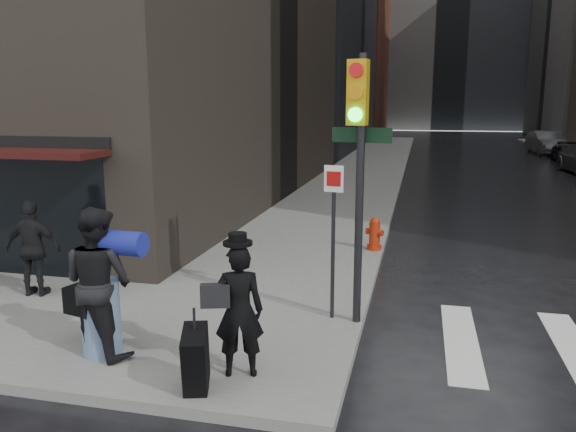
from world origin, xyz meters
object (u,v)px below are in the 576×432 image
man_overcoat (230,318)px  man_jeans (99,281)px  parked_car_4 (569,151)px  parked_car_5 (546,143)px  man_greycoat (33,248)px  fire_hydrant (374,235)px  traffic_light (356,154)px

man_overcoat → man_jeans: man_jeans is taller
parked_car_4 → parked_car_5: 5.79m
man_jeans → parked_car_4: (12.95, 30.93, -0.51)m
man_greycoat → man_overcoat: bearing=146.9°
man_greycoat → fire_hydrant: bearing=-147.8°
fire_hydrant → parked_car_5: (9.61, 30.18, 0.33)m
man_jeans → traffic_light: size_ratio=0.50×
man_overcoat → parked_car_4: (11.00, 31.19, -0.26)m
man_jeans → man_overcoat: bearing=-173.3°
man_jeans → parked_car_5: man_jeans is taller
man_jeans → parked_car_5: bearing=-94.7°
parked_car_5 → fire_hydrant: bearing=-111.8°
man_jeans → traffic_light: bearing=-135.3°
man_overcoat → parked_car_5: (10.83, 36.98, -0.11)m
man_greycoat → traffic_light: traffic_light is taller
parked_car_4 → parked_car_5: parked_car_5 is taller
man_jeans → fire_hydrant: bearing=-101.5°
traffic_light → man_overcoat: bearing=-110.8°
man_greycoat → fire_hydrant: 7.33m
man_greycoat → fire_hydrant: size_ratio=2.24×
man_greycoat → parked_car_5: size_ratio=0.35×
traffic_light → parked_car_4: traffic_light is taller
traffic_light → parked_car_5: 36.17m
man_overcoat → parked_car_5: bearing=-123.1°
traffic_light → parked_car_4: bearing=81.3°
traffic_light → man_jeans: bearing=-139.9°
man_overcoat → parked_car_4: bearing=-126.2°
man_overcoat → parked_car_4: size_ratio=0.47×
man_greycoat → parked_car_4: (15.43, 29.04, -0.34)m
man_overcoat → man_greycoat: 4.92m
traffic_light → parked_car_5: traffic_light is taller
man_overcoat → man_greycoat: bearing=-42.7°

